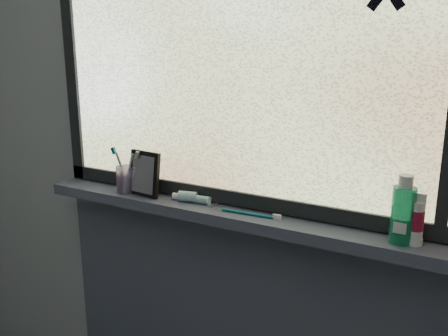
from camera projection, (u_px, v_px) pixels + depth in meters
wall_back at (255, 141)px, 1.67m from camera, size 3.00×0.01×2.50m
windowsill at (244, 218)px, 1.67m from camera, size 1.62×0.14×0.04m
window_pane at (253, 56)px, 1.58m from camera, size 1.50×0.01×1.00m
frame_bottom at (250, 200)px, 1.70m from camera, size 1.60×0.03×0.05m
frame_left at (72, 52)px, 1.93m from camera, size 0.05×0.03×1.10m
vanity_mirror at (145, 174)px, 1.82m from camera, size 0.14×0.08×0.17m
toothpaste_tube at (193, 197)px, 1.76m from camera, size 0.22×0.08×0.04m
toothbrush_cup at (126, 179)px, 1.87m from camera, size 0.10×0.10×0.10m
toothbrush_lying at (247, 213)px, 1.64m from camera, size 0.22×0.03×0.01m
mouthwash_bottle at (403, 209)px, 1.40m from camera, size 0.08×0.08×0.16m
cream_tube at (416, 217)px, 1.39m from camera, size 0.06×0.06×0.11m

